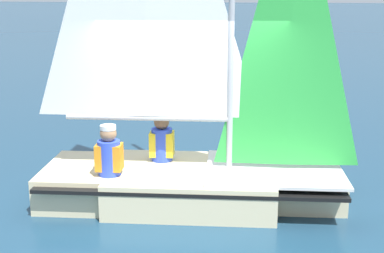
# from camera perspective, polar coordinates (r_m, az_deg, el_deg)

# --- Properties ---
(ground_plane) EXTENTS (260.00, 260.00, 0.00)m
(ground_plane) POSITION_cam_1_polar(r_m,az_deg,el_deg) (7.60, -0.00, -7.93)
(ground_plane) COLOR navy
(sailboat_main) EXTENTS (2.09, 4.27, 6.05)m
(sailboat_main) POSITION_cam_1_polar(r_m,az_deg,el_deg) (7.33, -0.35, -1.75)
(sailboat_main) COLOR beige
(sailboat_main) RESTS_ON ground_plane
(sailor_helm) EXTENTS (0.33, 0.37, 1.16)m
(sailor_helm) POSITION_cam_1_polar(r_m,az_deg,el_deg) (7.76, -3.22, -2.62)
(sailor_helm) COLOR black
(sailor_helm) RESTS_ON ground_plane
(sailor_crew) EXTENTS (0.33, 0.37, 1.16)m
(sailor_crew) POSITION_cam_1_polar(r_m,az_deg,el_deg) (7.22, -8.79, -3.98)
(sailor_crew) COLOR black
(sailor_crew) RESTS_ON ground_plane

